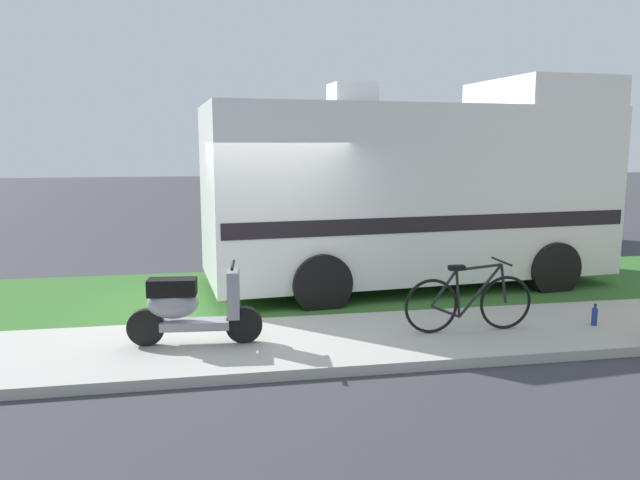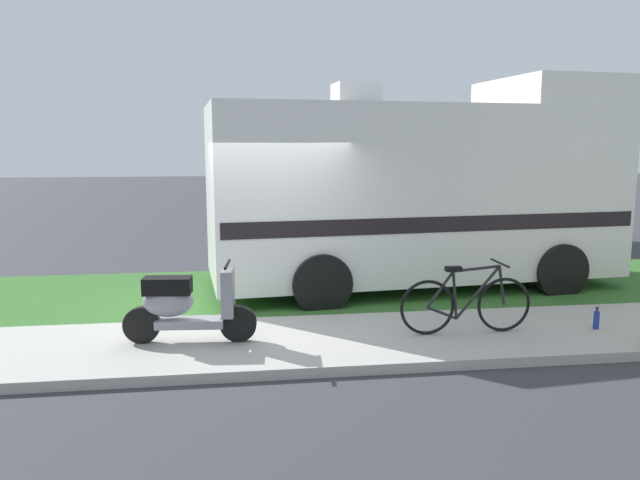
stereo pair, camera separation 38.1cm
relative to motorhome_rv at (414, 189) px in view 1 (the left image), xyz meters
name	(u,v)px [view 1 (the left image)]	position (x,y,z in m)	size (l,w,h in m)	color
ground_plane	(268,322)	(-2.68, -1.65, -1.71)	(80.00, 80.00, 0.00)	#38383D
sidewalk	(278,345)	(-2.68, -2.85, -1.65)	(24.00, 2.00, 0.12)	#ADAAA3
grass_strip	(259,294)	(-2.68, -0.15, -1.67)	(24.00, 3.40, 0.08)	#336628
motorhome_rv	(414,189)	(0.00, 0.00, 0.00)	(6.99, 3.06, 3.59)	silver
scooter	(189,307)	(-3.71, -2.79, -1.13)	(1.59, 0.50, 0.97)	black
bicycle	(469,301)	(-0.24, -2.91, -1.20)	(1.70, 0.52, 0.90)	black
pickup_truck_near	(493,203)	(3.64, 4.36, -0.72)	(5.31, 2.30, 1.87)	#1E2328
bottle_green	(595,316)	(1.50, -2.97, -1.47)	(0.07, 0.07, 0.29)	navy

